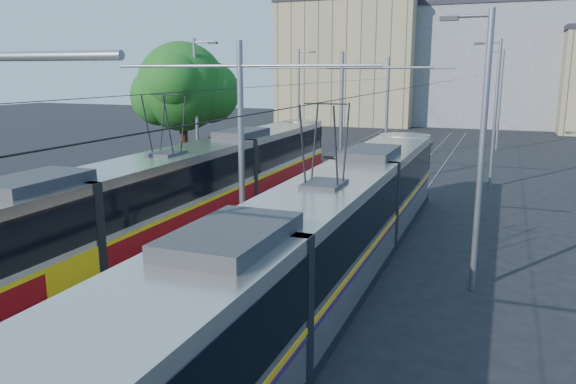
% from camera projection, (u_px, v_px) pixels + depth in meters
% --- Properties ---
extents(ground, '(160.00, 160.00, 0.00)m').
position_uv_depth(ground, '(81.00, 374.00, 11.99)').
color(ground, black).
rests_on(ground, ground).
extents(platform, '(4.00, 50.00, 0.30)m').
position_uv_depth(platform, '(323.00, 200.00, 27.44)').
color(platform, gray).
rests_on(platform, ground).
extents(tactile_strip_left, '(0.70, 50.00, 0.01)m').
position_uv_depth(tactile_strip_left, '(295.00, 195.00, 27.92)').
color(tactile_strip_left, gray).
rests_on(tactile_strip_left, platform).
extents(tactile_strip_right, '(0.70, 50.00, 0.01)m').
position_uv_depth(tactile_strip_right, '(352.00, 199.00, 26.90)').
color(tactile_strip_right, gray).
rests_on(tactile_strip_right, platform).
extents(rails, '(8.71, 70.00, 0.03)m').
position_uv_depth(rails, '(323.00, 203.00, 27.47)').
color(rails, gray).
rests_on(rails, ground).
extents(tram_left, '(2.43, 31.86, 5.50)m').
position_uv_depth(tram_left, '(169.00, 196.00, 21.17)').
color(tram_left, black).
rests_on(tram_left, ground).
extents(tram_right, '(2.43, 27.75, 5.50)m').
position_uv_depth(tram_right, '(323.00, 237.00, 15.51)').
color(tram_right, black).
rests_on(tram_right, ground).
extents(catenary, '(9.20, 70.00, 7.00)m').
position_uv_depth(catenary, '(304.00, 114.00, 23.92)').
color(catenary, slate).
rests_on(catenary, platform).
extents(street_lamps, '(15.18, 38.22, 8.00)m').
position_uv_depth(street_lamps, '(346.00, 112.00, 30.23)').
color(street_lamps, slate).
rests_on(street_lamps, ground).
extents(shelter, '(0.69, 1.11, 2.42)m').
position_uv_depth(shelter, '(333.00, 179.00, 25.30)').
color(shelter, black).
rests_on(shelter, platform).
extents(tree, '(5.47, 5.06, 7.95)m').
position_uv_depth(tree, '(189.00, 88.00, 31.47)').
color(tree, '#382314').
rests_on(tree, ground).
extents(building_left, '(16.32, 12.24, 14.53)m').
position_uv_depth(building_left, '(353.00, 63.00, 68.65)').
color(building_left, gray).
rests_on(building_left, ground).
extents(building_centre, '(18.36, 14.28, 13.86)m').
position_uv_depth(building_centre, '(492.00, 65.00, 66.72)').
color(building_centre, gray).
rests_on(building_centre, ground).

